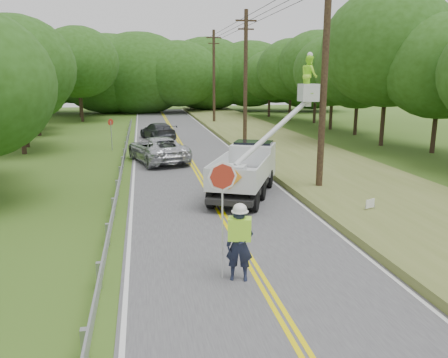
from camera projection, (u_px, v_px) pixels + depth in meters
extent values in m
plane|color=#375217|center=(268.00, 293.00, 10.85)|extent=(140.00, 140.00, 0.00)
cube|color=#444346|center=(198.00, 173.00, 24.25)|extent=(7.20, 96.00, 0.02)
cube|color=yellow|center=(196.00, 173.00, 24.23)|extent=(0.12, 96.00, 0.00)
cube|color=yellow|center=(199.00, 173.00, 24.27)|extent=(0.12, 96.00, 0.00)
cube|color=silver|center=(134.00, 175.00, 23.64)|extent=(0.12, 96.00, 0.00)
cube|color=silver|center=(258.00, 170.00, 24.86)|extent=(0.12, 96.00, 0.00)
cube|color=#9EA0A6|center=(85.00, 346.00, 8.13)|extent=(0.12, 0.14, 0.70)
cube|color=#9EA0A6|center=(99.00, 275.00, 11.00)|extent=(0.12, 0.14, 0.70)
cube|color=#9EA0A6|center=(108.00, 234.00, 13.87)|extent=(0.12, 0.14, 0.70)
cube|color=#9EA0A6|center=(113.00, 207.00, 16.74)|extent=(0.12, 0.14, 0.70)
cube|color=#9EA0A6|center=(117.00, 188.00, 19.62)|extent=(0.12, 0.14, 0.70)
cube|color=#9EA0A6|center=(120.00, 174.00, 22.49)|extent=(0.12, 0.14, 0.70)
cube|color=#9EA0A6|center=(122.00, 163.00, 25.36)|extent=(0.12, 0.14, 0.70)
cube|color=#9EA0A6|center=(124.00, 154.00, 28.23)|extent=(0.12, 0.14, 0.70)
cube|color=#9EA0A6|center=(126.00, 147.00, 31.11)|extent=(0.12, 0.14, 0.70)
cube|color=#9EA0A6|center=(127.00, 141.00, 33.98)|extent=(0.12, 0.14, 0.70)
cube|color=#9EA0A6|center=(128.00, 136.00, 36.85)|extent=(0.12, 0.14, 0.70)
cube|color=#9EA0A6|center=(129.00, 131.00, 39.72)|extent=(0.12, 0.14, 0.70)
cube|color=#9EA0A6|center=(130.00, 128.00, 42.59)|extent=(0.12, 0.14, 0.70)
cube|color=#9EA0A6|center=(130.00, 124.00, 45.47)|extent=(0.12, 0.14, 0.70)
cube|color=#9EA0A6|center=(123.00, 161.00, 24.36)|extent=(0.05, 48.00, 0.34)
cylinder|color=black|center=(324.00, 81.00, 19.21)|extent=(0.30, 0.30, 10.00)
cylinder|color=black|center=(245.00, 79.00, 33.58)|extent=(0.30, 0.30, 10.00)
cube|color=black|center=(246.00, 21.00, 32.62)|extent=(1.60, 0.12, 0.12)
cube|color=black|center=(246.00, 29.00, 32.76)|extent=(1.20, 0.10, 0.10)
cylinder|color=black|center=(214.00, 78.00, 47.94)|extent=(0.30, 0.30, 10.00)
cube|color=black|center=(214.00, 38.00, 46.98)|extent=(1.60, 0.12, 0.12)
cube|color=black|center=(214.00, 43.00, 47.12)|extent=(1.20, 0.10, 0.10)
cylinder|color=black|center=(260.00, 9.00, 26.29)|extent=(0.03, 43.00, 0.03)
cylinder|color=black|center=(271.00, 9.00, 26.42)|extent=(0.03, 43.00, 0.03)
cylinder|color=black|center=(282.00, 10.00, 26.54)|extent=(0.03, 43.00, 0.03)
cube|color=#59662B|center=(319.00, 166.00, 25.48)|extent=(7.00, 96.00, 0.30)
cylinder|color=#332319|center=(22.00, 130.00, 29.84)|extent=(0.32, 0.32, 3.32)
ellipsoid|color=#214710|center=(16.00, 68.00, 28.92)|extent=(7.75, 7.75, 6.82)
cylinder|color=#332319|center=(26.00, 128.00, 32.80)|extent=(0.32, 0.32, 2.81)
ellipsoid|color=#214710|center=(21.00, 81.00, 32.02)|extent=(6.56, 6.56, 5.77)
cylinder|color=#332319|center=(39.00, 123.00, 39.27)|extent=(0.32, 0.32, 2.26)
ellipsoid|color=#214710|center=(36.00, 91.00, 38.64)|extent=(5.27, 5.27, 4.64)
cylinder|color=#332319|center=(41.00, 116.00, 43.46)|extent=(0.32, 0.32, 2.70)
ellipsoid|color=#214710|center=(37.00, 82.00, 42.71)|extent=(6.30, 6.30, 5.55)
cylinder|color=#332319|center=(82.00, 105.00, 51.06)|extent=(0.32, 0.32, 3.90)
ellipsoid|color=#214710|center=(78.00, 62.00, 49.98)|extent=(9.10, 9.10, 8.01)
cylinder|color=#332319|center=(80.00, 103.00, 56.99)|extent=(0.32, 0.32, 3.69)
ellipsoid|color=#214710|center=(78.00, 67.00, 55.96)|extent=(8.61, 8.61, 7.58)
cylinder|color=#332319|center=(434.00, 129.00, 30.22)|extent=(0.32, 0.32, 3.37)
ellipsoid|color=#214710|center=(441.00, 67.00, 29.28)|extent=(7.86, 7.86, 6.92)
cylinder|color=#332319|center=(383.00, 118.00, 33.35)|extent=(0.32, 0.32, 4.18)
ellipsoid|color=#214710|center=(389.00, 48.00, 32.19)|extent=(9.75, 9.75, 8.58)
cylinder|color=#332319|center=(356.00, 116.00, 39.65)|extent=(0.32, 0.32, 3.37)
ellipsoid|color=#214710|center=(359.00, 69.00, 38.71)|extent=(7.86, 7.86, 6.91)
cylinder|color=#332319|center=(331.00, 113.00, 43.60)|extent=(0.32, 0.32, 3.32)
ellipsoid|color=#214710|center=(333.00, 71.00, 42.68)|extent=(7.74, 7.74, 6.82)
cylinder|color=#332319|center=(315.00, 107.00, 49.55)|extent=(0.32, 0.32, 3.68)
ellipsoid|color=#214710|center=(317.00, 65.00, 48.53)|extent=(8.58, 8.58, 7.55)
cylinder|color=#332319|center=(290.00, 106.00, 52.58)|extent=(0.32, 0.32, 3.46)
ellipsoid|color=#214710|center=(291.00, 69.00, 51.62)|extent=(8.06, 8.06, 7.10)
cylinder|color=#332319|center=(269.00, 105.00, 57.48)|extent=(0.32, 0.32, 3.06)
ellipsoid|color=#214710|center=(270.00, 75.00, 56.63)|extent=(7.15, 7.15, 6.29)
ellipsoid|color=#214710|center=(2.00, 74.00, 58.78)|extent=(13.56, 10.17, 10.17)
ellipsoid|color=#214710|center=(38.00, 74.00, 62.05)|extent=(13.03, 9.77, 9.77)
ellipsoid|color=#214710|center=(74.00, 74.00, 62.28)|extent=(11.05, 8.29, 8.29)
ellipsoid|color=#214710|center=(108.00, 74.00, 62.31)|extent=(14.77, 11.08, 11.08)
ellipsoid|color=#214710|center=(139.00, 74.00, 62.82)|extent=(15.49, 11.61, 11.61)
ellipsoid|color=#214710|center=(179.00, 74.00, 62.12)|extent=(12.22, 9.17, 9.17)
ellipsoid|color=#214710|center=(207.00, 74.00, 66.18)|extent=(14.39, 10.79, 10.79)
ellipsoid|color=#214710|center=(250.00, 74.00, 66.55)|extent=(13.09, 9.82, 9.82)
ellipsoid|color=#214710|center=(277.00, 74.00, 66.39)|extent=(11.56, 8.67, 8.67)
ellipsoid|color=#214710|center=(312.00, 74.00, 65.29)|extent=(13.73, 10.29, 10.29)
imported|color=#191E33|center=(240.00, 245.00, 11.32)|extent=(0.79, 0.63, 1.91)
cube|color=#9CE72C|center=(240.00, 229.00, 11.22)|extent=(0.66, 0.50, 0.58)
ellipsoid|color=white|center=(240.00, 209.00, 11.10)|extent=(0.36, 0.36, 0.29)
cylinder|color=#B7B7B7|center=(222.00, 230.00, 11.32)|extent=(0.04, 0.04, 2.68)
cylinder|color=#9F2818|center=(222.00, 176.00, 11.00)|extent=(0.76, 0.12, 0.76)
cylinder|color=black|center=(211.00, 198.00, 17.63)|extent=(0.59, 0.88, 0.85)
cylinder|color=black|center=(255.00, 201.00, 17.22)|extent=(0.59, 0.88, 0.85)
cylinder|color=black|center=(222.00, 188.00, 19.30)|extent=(0.59, 0.88, 0.85)
cylinder|color=black|center=(262.00, 190.00, 18.89)|extent=(0.59, 0.88, 0.85)
cylinder|color=black|center=(233.00, 177.00, 21.38)|extent=(0.59, 0.88, 0.85)
cylinder|color=black|center=(269.00, 179.00, 20.97)|extent=(0.59, 0.88, 0.85)
cube|color=black|center=(243.00, 186.00, 19.33)|extent=(4.01, 5.90, 0.22)
cube|color=silver|center=(240.00, 179.00, 18.65)|extent=(3.52, 4.53, 0.19)
cube|color=silver|center=(217.00, 168.00, 18.78)|extent=(1.72, 3.72, 0.79)
cube|color=silver|center=(264.00, 170.00, 18.31)|extent=(1.72, 3.72, 0.79)
cube|color=silver|center=(229.00, 180.00, 16.64)|extent=(1.87, 0.88, 0.79)
cube|color=silver|center=(253.00, 160.00, 21.42)|extent=(2.50, 2.34, 1.59)
cube|color=black|center=(254.00, 148.00, 21.46)|extent=(2.08, 1.77, 0.66)
cube|color=silver|center=(235.00, 174.00, 17.63)|extent=(1.05, 1.05, 0.71)
cube|color=silver|center=(308.00, 93.00, 19.20)|extent=(0.75, 0.75, 0.75)
imported|color=#9CE72C|center=(309.00, 75.00, 19.03)|extent=(0.62, 0.80, 1.65)
cube|color=orange|center=(229.00, 177.00, 16.56)|extent=(0.93, 0.45, 1.00)
imported|color=#BBBEC2|center=(158.00, 149.00, 27.18)|extent=(4.05, 6.16, 1.57)
imported|color=#35373C|center=(158.00, 131.00, 36.75)|extent=(3.24, 5.19, 1.40)
cylinder|color=#9EA0A6|center=(111.00, 136.00, 31.39)|extent=(0.06, 0.06, 2.11)
cylinder|color=#9F2818|center=(111.00, 122.00, 31.17)|extent=(0.38, 0.33, 0.48)
cube|color=white|center=(370.00, 204.00, 16.59)|extent=(0.45, 0.22, 0.33)
cylinder|color=#9EA0A6|center=(365.00, 211.00, 16.62)|extent=(0.02, 0.02, 0.48)
cylinder|color=#9EA0A6|center=(374.00, 210.00, 16.69)|extent=(0.02, 0.02, 0.48)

